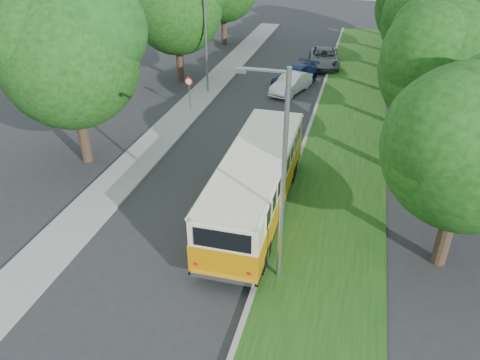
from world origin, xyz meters
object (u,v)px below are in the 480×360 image
(vintage_bus, at_px, (256,185))
(car_white, at_px, (291,83))
(car_blue, at_px, (295,76))
(car_grey, at_px, (324,58))
(lamppost_near, at_px, (281,176))
(lamppost_far, at_px, (204,36))
(car_silver, at_px, (267,128))

(vintage_bus, relative_size, car_white, 2.41)
(car_white, xyz_separation_m, car_blue, (-0.01, 1.75, 0.02))
(vintage_bus, distance_m, car_grey, 23.55)
(lamppost_near, relative_size, vintage_bus, 0.78)
(lamppost_far, height_order, vintage_bus, lamppost_far)
(vintage_bus, distance_m, car_blue, 18.06)
(lamppost_far, bearing_deg, car_white, 14.83)
(lamppost_near, height_order, car_grey, lamppost_near)
(car_white, relative_size, car_grey, 0.79)
(lamppost_far, bearing_deg, car_grey, 49.08)
(lamppost_far, xyz_separation_m, car_silver, (6.00, -6.68, -3.43))
(lamppost_near, distance_m, car_white, 20.63)
(lamppost_far, bearing_deg, lamppost_near, -64.29)
(car_silver, relative_size, car_white, 0.95)
(lamppost_near, relative_size, car_grey, 1.49)
(car_blue, distance_m, car_grey, 5.76)
(lamppost_far, distance_m, car_blue, 7.71)
(car_white, distance_m, car_blue, 1.75)
(car_silver, distance_m, car_blue, 10.04)
(car_grey, bearing_deg, car_silver, -104.06)
(lamppost_far, distance_m, vintage_bus, 16.53)
(lamppost_far, relative_size, vintage_bus, 0.73)
(lamppost_far, relative_size, car_blue, 1.51)
(lamppost_far, bearing_deg, vintage_bus, -63.82)
(lamppost_near, relative_size, car_white, 1.87)
(car_silver, height_order, car_blue, car_blue)
(lamppost_near, bearing_deg, car_grey, 92.52)
(lamppost_near, bearing_deg, lamppost_far, 115.71)
(lamppost_near, distance_m, car_blue, 22.34)
(lamppost_near, xyz_separation_m, vintage_bus, (-1.71, 3.85, -2.84))
(car_silver, height_order, car_grey, car_grey)
(car_silver, distance_m, car_grey, 15.66)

